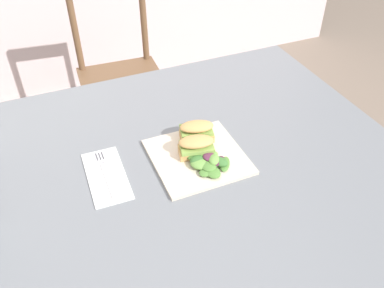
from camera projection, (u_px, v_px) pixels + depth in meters
name	position (u px, v px, depth m)	size (l,w,h in m)	color
dining_table	(182.00, 192.00, 1.18)	(1.24, 1.01, 0.74)	slate
chair_wooden_far	(121.00, 76.00, 2.03)	(0.42, 0.42, 0.87)	brown
plate_lunch	(198.00, 157.00, 1.12)	(0.25, 0.25, 0.01)	beige
sandwich_half_front	(196.00, 146.00, 1.10)	(0.11, 0.08, 0.06)	tan
sandwich_half_back	(197.00, 131.00, 1.15)	(0.11, 0.08, 0.06)	tan
salad_mixed_greens	(207.00, 161.00, 1.08)	(0.12, 0.14, 0.03)	#3D7033
napkin_folded	(106.00, 176.00, 1.07)	(0.10, 0.21, 0.00)	white
fork_on_napkin	(105.00, 170.00, 1.08)	(0.03, 0.19, 0.00)	silver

